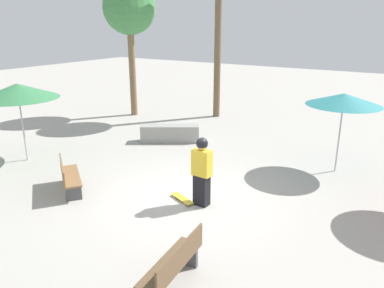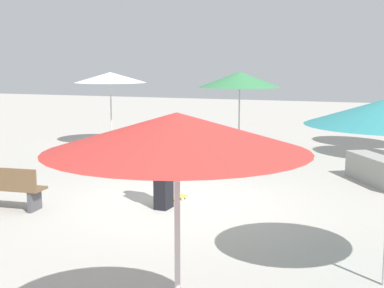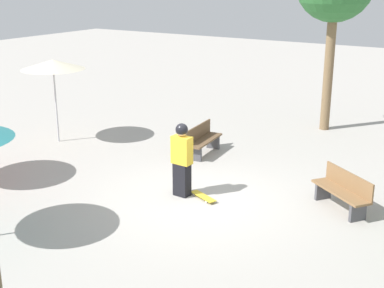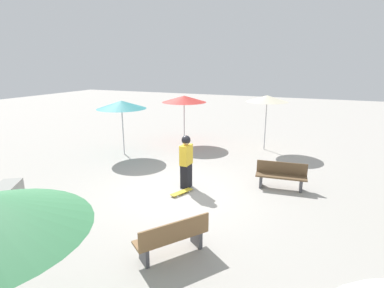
{
  "view_description": "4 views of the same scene",
  "coord_description": "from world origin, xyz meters",
  "px_view_note": "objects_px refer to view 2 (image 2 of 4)",
  "views": [
    {
      "loc": [
        -4.76,
        7.29,
        4.36
      ],
      "look_at": [
        0.09,
        -0.36,
        1.41
      ],
      "focal_mm": 35.0,
      "sensor_mm": 36.0,
      "label": 1
    },
    {
      "loc": [
        -9.68,
        -4.13,
        2.82
      ],
      "look_at": [
        0.0,
        -0.41,
        1.24
      ],
      "focal_mm": 50.0,
      "sensor_mm": 36.0,
      "label": 2
    },
    {
      "loc": [
        5.99,
        -9.75,
        4.97
      ],
      "look_at": [
        -0.42,
        0.44,
        1.15
      ],
      "focal_mm": 50.0,
      "sensor_mm": 36.0,
      "label": 3
    },
    {
      "loc": [
        7.94,
        3.8,
        3.94
      ],
      "look_at": [
        -0.94,
        0.0,
        1.35
      ],
      "focal_mm": 28.0,
      "sensor_mm": 36.0,
      "label": 4
    }
  ],
  "objects_px": {
    "skater_main": "(163,161)",
    "shade_umbrella_white": "(110,77)",
    "bench_far": "(174,155)",
    "shade_umbrella_red": "(177,133)",
    "concrete_ledge": "(379,171)",
    "bench_near": "(4,188)",
    "skateboard": "(171,199)",
    "shade_umbrella_green": "(240,80)"
  },
  "relations": [
    {
      "from": "skater_main",
      "to": "shade_umbrella_white",
      "type": "xyz_separation_m",
      "value": [
        6.78,
        4.98,
        1.37
      ]
    },
    {
      "from": "bench_far",
      "to": "shade_umbrella_red",
      "type": "height_order",
      "value": "shade_umbrella_red"
    },
    {
      "from": "skater_main",
      "to": "concrete_ledge",
      "type": "distance_m",
      "value": 5.37
    },
    {
      "from": "bench_near",
      "to": "bench_far",
      "type": "distance_m",
      "value": 4.87
    },
    {
      "from": "shade_umbrella_red",
      "to": "bench_near",
      "type": "bearing_deg",
      "value": 52.58
    },
    {
      "from": "skater_main",
      "to": "bench_near",
      "type": "height_order",
      "value": "skater_main"
    },
    {
      "from": "skater_main",
      "to": "skateboard",
      "type": "distance_m",
      "value": 1.04
    },
    {
      "from": "bench_far",
      "to": "shade_umbrella_red",
      "type": "xyz_separation_m",
      "value": [
        -8.67,
        -3.7,
        1.83
      ]
    },
    {
      "from": "shade_umbrella_white",
      "to": "shade_umbrella_green",
      "type": "xyz_separation_m",
      "value": [
        -0.25,
        -4.62,
        -0.01
      ]
    },
    {
      "from": "shade_umbrella_green",
      "to": "bench_far",
      "type": "bearing_deg",
      "value": 164.38
    },
    {
      "from": "shade_umbrella_green",
      "to": "concrete_ledge",
      "type": "bearing_deg",
      "value": -123.9
    },
    {
      "from": "shade_umbrella_red",
      "to": "shade_umbrella_green",
      "type": "bearing_deg",
      "value": 13.53
    },
    {
      "from": "concrete_ledge",
      "to": "skateboard",
      "type": "bearing_deg",
      "value": 129.1
    },
    {
      "from": "bench_near",
      "to": "shade_umbrella_red",
      "type": "xyz_separation_m",
      "value": [
        -4.08,
        -5.33,
        1.83
      ]
    },
    {
      "from": "concrete_ledge",
      "to": "bench_far",
      "type": "distance_m",
      "value": 5.07
    },
    {
      "from": "bench_near",
      "to": "shade_umbrella_red",
      "type": "height_order",
      "value": "shade_umbrella_red"
    },
    {
      "from": "bench_far",
      "to": "shade_umbrella_green",
      "type": "bearing_deg",
      "value": -159.55
    },
    {
      "from": "shade_umbrella_green",
      "to": "shade_umbrella_red",
      "type": "xyz_separation_m",
      "value": [
        -11.78,
        -2.83,
        -0.06
      ]
    },
    {
      "from": "skateboard",
      "to": "bench_far",
      "type": "bearing_deg",
      "value": 44.92
    },
    {
      "from": "shade_umbrella_red",
      "to": "concrete_ledge",
      "type": "bearing_deg",
      "value": -8.64
    },
    {
      "from": "skateboard",
      "to": "concrete_ledge",
      "type": "bearing_deg",
      "value": -27.6
    },
    {
      "from": "shade_umbrella_red",
      "to": "bench_far",
      "type": "bearing_deg",
      "value": 23.11
    },
    {
      "from": "skateboard",
      "to": "bench_near",
      "type": "bearing_deg",
      "value": 144.67
    },
    {
      "from": "skateboard",
      "to": "bench_far",
      "type": "relative_size",
      "value": 0.52
    },
    {
      "from": "skateboard",
      "to": "concrete_ledge",
      "type": "height_order",
      "value": "concrete_ledge"
    },
    {
      "from": "skater_main",
      "to": "skateboard",
      "type": "xyz_separation_m",
      "value": [
        0.53,
        0.08,
        -0.89
      ]
    },
    {
      "from": "skater_main",
      "to": "shade_umbrella_green",
      "type": "distance_m",
      "value": 6.68
    },
    {
      "from": "concrete_ledge",
      "to": "shade_umbrella_red",
      "type": "xyz_separation_m",
      "value": [
        -8.96,
        1.36,
        1.93
      ]
    },
    {
      "from": "skater_main",
      "to": "shade_umbrella_green",
      "type": "height_order",
      "value": "shade_umbrella_green"
    },
    {
      "from": "skater_main",
      "to": "shade_umbrella_green",
      "type": "bearing_deg",
      "value": 6.55
    },
    {
      "from": "skateboard",
      "to": "shade_umbrella_white",
      "type": "distance_m",
      "value": 8.26
    },
    {
      "from": "concrete_ledge",
      "to": "shade_umbrella_green",
      "type": "height_order",
      "value": "shade_umbrella_green"
    },
    {
      "from": "shade_umbrella_red",
      "to": "skateboard",
      "type": "bearing_deg",
      "value": 23.84
    },
    {
      "from": "skater_main",
      "to": "shade_umbrella_white",
      "type": "bearing_deg",
      "value": 39.7
    },
    {
      "from": "bench_near",
      "to": "shade_umbrella_green",
      "type": "height_order",
      "value": "shade_umbrella_green"
    },
    {
      "from": "concrete_ledge",
      "to": "shade_umbrella_green",
      "type": "xyz_separation_m",
      "value": [
        2.82,
        4.2,
        1.99
      ]
    },
    {
      "from": "skateboard",
      "to": "bench_near",
      "type": "xyz_separation_m",
      "value": [
        -1.7,
        2.78,
        0.37
      ]
    },
    {
      "from": "bench_far",
      "to": "bench_near",
      "type": "bearing_deg",
      "value": 16.51
    },
    {
      "from": "shade_umbrella_green",
      "to": "skater_main",
      "type": "bearing_deg",
      "value": -176.83
    },
    {
      "from": "bench_near",
      "to": "shade_umbrella_white",
      "type": "relative_size",
      "value": 0.66
    },
    {
      "from": "concrete_ledge",
      "to": "shade_umbrella_green",
      "type": "bearing_deg",
      "value": 56.1
    },
    {
      "from": "skateboard",
      "to": "shade_umbrella_red",
      "type": "xyz_separation_m",
      "value": [
        -5.78,
        -2.55,
        2.19
      ]
    }
  ]
}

